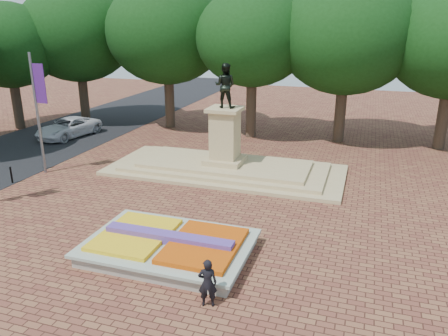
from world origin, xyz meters
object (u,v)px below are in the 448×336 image
object	(u,v)px
pedestrian	(208,283)
flower_bed	(170,246)
van	(68,128)
monument	(225,158)

from	to	relation	value
pedestrian	flower_bed	bearing A→B (deg)	-63.11
flower_bed	van	xyz separation A→B (m)	(-15.20, 14.06, 0.36)
flower_bed	monument	size ratio (longest dim) A/B	0.45
flower_bed	pedestrian	size ratio (longest dim) A/B	3.81
van	monument	bearing A→B (deg)	-5.96
monument	pedestrian	distance (m)	13.02
monument	flower_bed	bearing A→B (deg)	-84.13
monument	pedestrian	size ratio (longest dim) A/B	8.46
pedestrian	van	bearing A→B (deg)	-61.07
monument	pedestrian	world-z (taller)	monument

